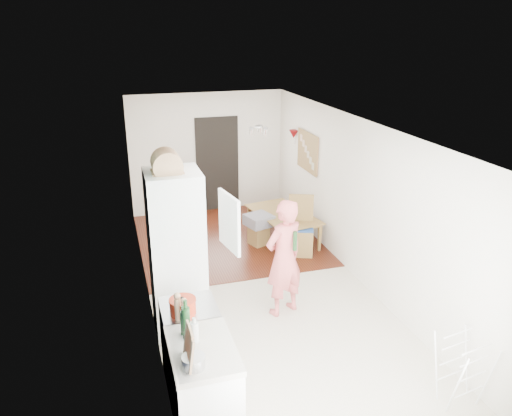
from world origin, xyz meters
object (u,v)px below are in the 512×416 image
stool (259,235)px  drying_rack (462,371)px  person (284,248)px  dining_table (284,229)px  dining_chair (301,226)px

stool → drying_rack: drying_rack is taller
person → stool: (0.34, 2.25, -0.78)m
person → stool: size_ratio=5.03×
dining_table → stool: 0.51m
dining_table → stool: dining_table is taller
drying_rack → dining_table: bearing=84.8°
dining_table → drying_rack: (0.34, -4.50, 0.16)m
dining_chair → drying_rack: 3.90m
dining_table → drying_rack: drying_rack is taller
stool → person: bearing=-98.5°
person → drying_rack: person is taller
drying_rack → stool: bearing=91.2°
dining_table → drying_rack: size_ratio=1.68×
person → drying_rack: 2.57m
stool → drying_rack: (0.85, -4.46, 0.19)m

